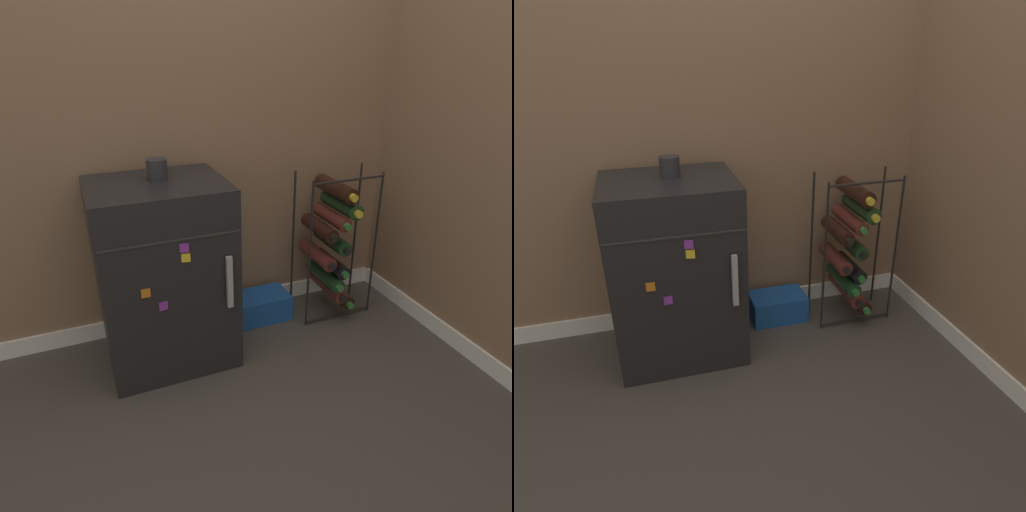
# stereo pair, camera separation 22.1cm
# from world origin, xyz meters

# --- Properties ---
(ground_plane) EXTENTS (14.00, 14.00, 0.00)m
(ground_plane) POSITION_xyz_m (0.00, 0.00, 0.00)
(ground_plane) COLOR #423D38
(wall_back) EXTENTS (6.61, 0.07, 2.50)m
(wall_back) POSITION_xyz_m (0.00, 0.64, 1.24)
(wall_back) COLOR #84664C
(wall_back) RESTS_ON ground_plane
(mini_fridge) EXTENTS (0.57, 0.49, 0.85)m
(mini_fridge) POSITION_xyz_m (-0.52, 0.35, 0.43)
(mini_fridge) COLOR black
(mini_fridge) RESTS_ON ground_plane
(wine_rack) EXTENTS (0.40, 0.33, 0.79)m
(wine_rack) POSITION_xyz_m (0.36, 0.39, 0.40)
(wine_rack) COLOR black
(wine_rack) RESTS_ON ground_plane
(soda_box) EXTENTS (0.29, 0.19, 0.14)m
(soda_box) POSITION_xyz_m (0.00, 0.46, 0.07)
(soda_box) COLOR #194C9E
(soda_box) RESTS_ON ground_plane
(fridge_top_cup) EXTENTS (0.09, 0.09, 0.09)m
(fridge_top_cup) POSITION_xyz_m (-0.50, 0.39, 0.89)
(fridge_top_cup) COLOR #28282D
(fridge_top_cup) RESTS_ON mini_fridge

